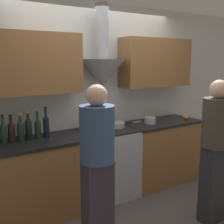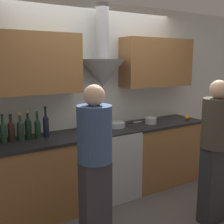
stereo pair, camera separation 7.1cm
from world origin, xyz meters
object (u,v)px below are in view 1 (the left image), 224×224
Objects in this scene: orange_fruit at (186,117)px; saucepan at (150,120)px; wine_bottle_8 at (38,128)px; person_foreground_left at (97,165)px; wine_bottle_9 at (46,125)px; wine_bottle_5 at (11,131)px; stock_pot at (95,125)px; stove_range at (108,163)px; wine_bottle_7 at (28,128)px; wine_bottle_4 at (3,132)px; wine_bottle_6 at (21,130)px; mixing_bowl at (116,125)px; person_foreground_right at (215,145)px.

orange_fruit is 0.65m from saucepan.
person_foreground_left is at bearing -79.37° from wine_bottle_8.
wine_bottle_9 is at bearing 5.95° from wine_bottle_8.
stock_pot is at bearing -1.77° from wine_bottle_5.
stock_pot is (-0.16, 0.05, 0.53)m from stove_range.
wine_bottle_4 is at bearing -176.95° from wine_bottle_7.
saucepan is at bearing -3.68° from wine_bottle_8.
wine_bottle_7 is 4.62× the size of orange_fruit.
stove_range is at bearing -3.82° from wine_bottle_6.
wine_bottle_5 is at bearing 175.56° from orange_fruit.
wine_bottle_8 is at bearing -3.82° from wine_bottle_7.
wine_bottle_9 is 1.52m from saucepan.
wine_bottle_9 is at bearing 1.03° from wine_bottle_7.
saucepan is at bearing -3.40° from wine_bottle_5.
mixing_bowl is at bearing 49.14° from person_foreground_left.
wine_bottle_4 is 2.66m from orange_fruit.
stock_pot is (0.65, -0.03, -0.07)m from wine_bottle_9.
wine_bottle_4 is 2.34m from person_foreground_right.
saucepan reaches higher than mixing_bowl.
mixing_bowl is 0.15× the size of person_foreground_left.
person_foreground_left is (-0.56, -1.02, -0.10)m from stock_pot.
mixing_bowl is 1.44× the size of saucepan.
wine_bottle_6 is 1.27m from mixing_bowl.
stove_range is 0.87m from saucepan.
saucepan reaches higher than stove_range.
stock_pot is (1.14, -0.02, -0.06)m from wine_bottle_4.
mixing_bowl is 1.34m from person_foreground_left.
wine_bottle_7 is 1.73m from saucepan.
wine_bottle_6 is at bearing 2.29° from wine_bottle_4.
saucepan is at bearing 33.46° from person_foreground_left.
person_foreground_right reaches higher than wine_bottle_4.
wine_bottle_6 is at bearing -179.95° from wine_bottle_8.
wine_bottle_8 reaches higher than stove_range.
stove_range is 1.02m from wine_bottle_9.
wine_bottle_5 is 0.98× the size of wine_bottle_8.
wine_bottle_5 reaches higher than saucepan.
person_foreground_right is at bearing -8.20° from person_foreground_left.
wine_bottle_8 is (0.30, -0.01, -0.00)m from wine_bottle_5.
wine_bottle_8 is 4.46× the size of orange_fruit.
person_foreground_left reaches higher than wine_bottle_5.
orange_fruit is at bearing -7.70° from mixing_bowl.
wine_bottle_5 is at bearing 178.23° from stock_pot.
wine_bottle_4 is at bearing -177.82° from wine_bottle_9.
orange_fruit is at bearing 22.42° from person_foreground_left.
mixing_bowl is at bearing -1.27° from wine_bottle_6.
stove_range is 2.94× the size of wine_bottle_6.
stock_pot is at bearing 174.62° from saucepan.
wine_bottle_8 is at bearing 0.05° from wine_bottle_6.
person_foreground_right is at bearing -32.05° from wine_bottle_4.
wine_bottle_7 is at bearing -0.73° from wine_bottle_5.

